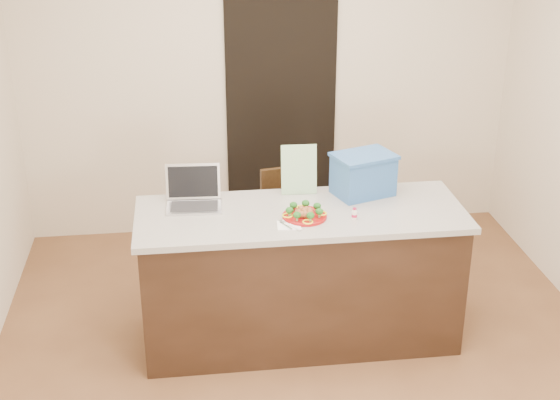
{
  "coord_description": "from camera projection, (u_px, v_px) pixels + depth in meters",
  "views": [
    {
      "loc": [
        -0.69,
        -4.11,
        2.95
      ],
      "look_at": [
        -0.14,
        0.2,
        1.03
      ],
      "focal_mm": 50.0,
      "sensor_mm": 36.0,
      "label": 1
    }
  ],
  "objects": [
    {
      "name": "napkin",
      "position": [
        289.0,
        225.0,
        4.68
      ],
      "size": [
        0.15,
        0.15,
        0.01
      ],
      "primitive_type": "cube",
      "rotation": [
        0.0,
        0.0,
        -0.08
      ],
      "color": "silver",
      "rests_on": "island"
    },
    {
      "name": "knife",
      "position": [
        294.0,
        225.0,
        4.66
      ],
      "size": [
        0.09,
        0.2,
        0.01
      ],
      "rotation": [
        0.0,
        0.0,
        0.67
      ],
      "color": "white",
      "rests_on": "napkin"
    },
    {
      "name": "blue_box",
      "position": [
        363.0,
        174.0,
        5.06
      ],
      "size": [
        0.45,
        0.38,
        0.28
      ],
      "rotation": [
        0.0,
        0.0,
        0.33
      ],
      "color": "#285492",
      "rests_on": "island"
    },
    {
      "name": "doorway",
      "position": [
        281.0,
        115.0,
        6.41
      ],
      "size": [
        0.9,
        0.02,
        2.0
      ],
      "primitive_type": "cube",
      "color": "black",
      "rests_on": "ground"
    },
    {
      "name": "pepper_rings",
      "position": [
        305.0,
        214.0,
        4.77
      ],
      "size": [
        0.28,
        0.28,
        0.01
      ],
      "color": "yellow",
      "rests_on": "plate"
    },
    {
      "name": "room_shell",
      "position": [
        309.0,
        116.0,
        4.35
      ],
      "size": [
        4.0,
        4.0,
        4.0
      ],
      "color": "white",
      "rests_on": "ground"
    },
    {
      "name": "plate",
      "position": [
        305.0,
        216.0,
        4.77
      ],
      "size": [
        0.27,
        0.27,
        0.02
      ],
      "rotation": [
        0.0,
        0.0,
        0.14
      ],
      "color": "maroon",
      "rests_on": "island"
    },
    {
      "name": "laptop",
      "position": [
        194.0,
        195.0,
        4.94
      ],
      "size": [
        0.36,
        0.29,
        0.25
      ],
      "rotation": [
        0.0,
        0.0,
        -0.06
      ],
      "color": "#B9B9BE",
      "rests_on": "island"
    },
    {
      "name": "leaflet",
      "position": [
        299.0,
        170.0,
        5.06
      ],
      "size": [
        0.23,
        0.06,
        0.33
      ],
      "primitive_type": "cube",
      "rotation": [
        -0.14,
        0.0,
        -0.03
      ],
      "color": "silver",
      "rests_on": "island"
    },
    {
      "name": "ground",
      "position": [
        305.0,
        358.0,
        5.0
      ],
      "size": [
        4.0,
        4.0,
        0.0
      ],
      "primitive_type": "plane",
      "color": "brown",
      "rests_on": "ground"
    },
    {
      "name": "island",
      "position": [
        300.0,
        276.0,
        5.04
      ],
      "size": [
        2.06,
        0.76,
        0.92
      ],
      "color": "black",
      "rests_on": "ground"
    },
    {
      "name": "broccoli",
      "position": [
        305.0,
        209.0,
        4.76
      ],
      "size": [
        0.23,
        0.23,
        0.04
      ],
      "color": "#124412",
      "rests_on": "plate"
    },
    {
      "name": "yogurt_bottle",
      "position": [
        354.0,
        214.0,
        4.75
      ],
      "size": [
        0.03,
        0.03,
        0.07
      ],
      "rotation": [
        0.0,
        0.0,
        0.01
      ],
      "color": "silver",
      "rests_on": "island"
    },
    {
      "name": "chair",
      "position": [
        289.0,
        221.0,
        5.69
      ],
      "size": [
        0.46,
        0.46,
        0.9
      ],
      "rotation": [
        0.0,
        0.0,
        0.17
      ],
      "color": "#352110",
      "rests_on": "ground"
    },
    {
      "name": "fork",
      "position": [
        285.0,
        224.0,
        4.68
      ],
      "size": [
        0.07,
        0.15,
        0.0
      ],
      "rotation": [
        0.0,
        0.0,
        0.48
      ],
      "color": "#B5B5B9",
      "rests_on": "napkin"
    },
    {
      "name": "meatballs",
      "position": [
        305.0,
        212.0,
        4.76
      ],
      "size": [
        0.11,
        0.11,
        0.04
      ],
      "color": "brown",
      "rests_on": "plate"
    }
  ]
}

